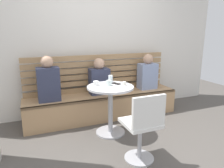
% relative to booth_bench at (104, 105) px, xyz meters
% --- Properties ---
extents(ground, '(8.00, 8.00, 0.00)m').
position_rel_booth_bench_xyz_m(ground, '(0.00, -1.20, -0.22)').
color(ground, '#514C47').
extents(back_wall, '(5.20, 0.10, 2.90)m').
position_rel_booth_bench_xyz_m(back_wall, '(0.00, 0.44, 1.23)').
color(back_wall, silver).
rests_on(back_wall, ground).
extents(booth_bench, '(2.70, 0.52, 0.44)m').
position_rel_booth_bench_xyz_m(booth_bench, '(0.00, 0.00, 0.00)').
color(booth_bench, tan).
rests_on(booth_bench, ground).
extents(booth_backrest, '(2.65, 0.04, 0.67)m').
position_rel_booth_bench_xyz_m(booth_backrest, '(0.00, 0.24, 0.56)').
color(booth_backrest, '#A68157').
rests_on(booth_backrest, booth_bench).
extents(cafe_table, '(0.68, 0.68, 0.74)m').
position_rel_booth_bench_xyz_m(cafe_table, '(-0.11, -0.61, 0.30)').
color(cafe_table, '#ADADB2').
rests_on(cafe_table, ground).
extents(white_chair, '(0.40, 0.40, 0.85)m').
position_rel_booth_bench_xyz_m(white_chair, '(-0.03, -1.43, 0.24)').
color(white_chair, '#ADADB2').
rests_on(white_chair, ground).
extents(person_adult, '(0.34, 0.22, 0.72)m').
position_rel_booth_bench_xyz_m(person_adult, '(-0.92, -0.03, 0.54)').
color(person_adult, '#333851').
rests_on(person_adult, booth_bench).
extents(person_child_left, '(0.34, 0.22, 0.63)m').
position_rel_booth_bench_xyz_m(person_child_left, '(-0.06, 0.04, 0.50)').
color(person_child_left, '#333851').
rests_on(person_child_left, booth_bench).
extents(person_child_middle, '(0.34, 0.22, 0.67)m').
position_rel_booth_bench_xyz_m(person_child_middle, '(0.90, 0.03, 0.51)').
color(person_child_middle, '#8C9EC6').
rests_on(person_child_middle, booth_bench).
extents(cup_glass_short, '(0.08, 0.08, 0.08)m').
position_rel_booth_bench_xyz_m(cup_glass_short, '(-0.12, -0.58, 0.56)').
color(cup_glass_short, silver).
rests_on(cup_glass_short, cafe_table).
extents(cup_espresso_small, '(0.06, 0.06, 0.05)m').
position_rel_booth_bench_xyz_m(cup_espresso_small, '(0.10, -0.64, 0.55)').
color(cup_espresso_small, silver).
rests_on(cup_espresso_small, cafe_table).
extents(cup_ceramic_white, '(0.08, 0.08, 0.07)m').
position_rel_booth_bench_xyz_m(cup_ceramic_white, '(-0.29, -0.51, 0.55)').
color(cup_ceramic_white, white).
rests_on(cup_ceramic_white, cafe_table).
extents(cup_water_clear, '(0.07, 0.07, 0.11)m').
position_rel_booth_bench_xyz_m(cup_water_clear, '(-0.02, -0.38, 0.57)').
color(cup_water_clear, white).
rests_on(cup_water_clear, cafe_table).
extents(plate_small, '(0.17, 0.17, 0.01)m').
position_rel_booth_bench_xyz_m(plate_small, '(-0.21, -0.76, 0.52)').
color(plate_small, white).
rests_on(plate_small, cafe_table).
extents(phone_on_table, '(0.13, 0.16, 0.01)m').
position_rel_booth_bench_xyz_m(phone_on_table, '(0.02, -0.52, 0.52)').
color(phone_on_table, black).
rests_on(phone_on_table, cafe_table).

